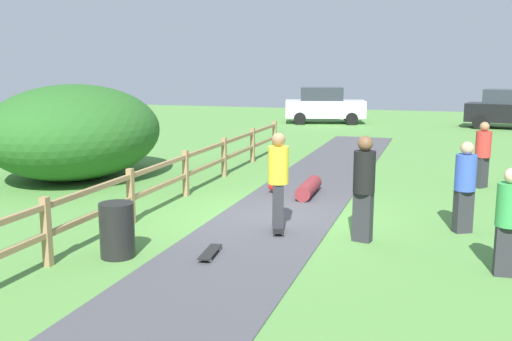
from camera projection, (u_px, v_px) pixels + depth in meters
name	position (u px, v px, depth m)	size (l,w,h in m)	color
ground_plane	(276.00, 218.00, 11.86)	(60.00, 60.00, 0.00)	#568E42
asphalt_path	(276.00, 217.00, 11.86)	(2.40, 28.00, 0.02)	#47474C
wooden_fence	(161.00, 178.00, 12.52)	(0.12, 18.12, 1.10)	#997A51
bush_large	(75.00, 132.00, 15.80)	(4.40, 5.28, 2.58)	#286023
trash_bin	(117.00, 230.00, 9.37)	(0.56, 0.56, 0.90)	black
skater_riding	(278.00, 177.00, 10.65)	(0.47, 0.82, 1.85)	black
skater_fallen	(306.00, 188.00, 13.80)	(1.19, 1.49, 0.36)	maroon
skateboard_loose	(210.00, 252.00, 9.41)	(0.29, 0.82, 0.08)	black
bystander_green	(509.00, 218.00, 8.45)	(0.40, 0.40, 1.62)	#2D2D33
bystander_black	(364.00, 183.00, 10.10)	(0.46, 0.46, 1.88)	#2D2D33
bystander_blue	(465.00, 183.00, 10.67)	(0.52, 0.52, 1.71)	#2D2D33
bystander_red	(483.00, 152.00, 14.63)	(0.53, 0.53, 1.68)	#2D2D33
parked_car_black	(511.00, 109.00, 28.24)	(4.45, 2.63, 1.92)	black
parked_car_white	(324.00, 105.00, 30.97)	(4.49, 2.76, 1.92)	silver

